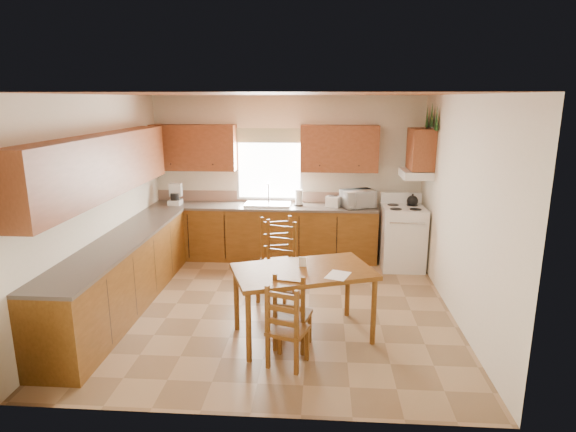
# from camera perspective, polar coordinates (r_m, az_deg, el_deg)

# --- Properties ---
(floor) EXTENTS (4.50, 4.50, 0.00)m
(floor) POSITION_cam_1_polar(r_m,az_deg,el_deg) (6.41, -1.55, -10.65)
(floor) COLOR #937550
(floor) RESTS_ON ground
(ceiling) EXTENTS (4.50, 4.50, 0.00)m
(ceiling) POSITION_cam_1_polar(r_m,az_deg,el_deg) (5.84, -1.73, 14.24)
(ceiling) COLOR brown
(ceiling) RESTS_ON floor
(wall_left) EXTENTS (4.50, 4.50, 0.00)m
(wall_left) POSITION_cam_1_polar(r_m,az_deg,el_deg) (6.59, -21.50, 1.42)
(wall_left) COLOR #ECE4CB
(wall_left) RESTS_ON floor
(wall_right) EXTENTS (4.50, 4.50, 0.00)m
(wall_right) POSITION_cam_1_polar(r_m,az_deg,el_deg) (6.18, 19.60, 0.81)
(wall_right) COLOR #ECE4CB
(wall_right) RESTS_ON floor
(wall_back) EXTENTS (4.50, 4.50, 0.00)m
(wall_back) POSITION_cam_1_polar(r_m,az_deg,el_deg) (8.18, -0.09, 4.64)
(wall_back) COLOR #ECE4CB
(wall_back) RESTS_ON floor
(wall_front) EXTENTS (4.50, 4.50, 0.00)m
(wall_front) POSITION_cam_1_polar(r_m,az_deg,el_deg) (3.83, -4.94, -6.17)
(wall_front) COLOR #ECE4CB
(wall_front) RESTS_ON floor
(lower_cab_back) EXTENTS (3.75, 0.60, 0.88)m
(lower_cab_back) POSITION_cam_1_polar(r_m,az_deg,el_deg) (8.13, -2.88, -2.02)
(lower_cab_back) COLOR brown
(lower_cab_back) RESTS_ON floor
(lower_cab_left) EXTENTS (0.60, 3.60, 0.88)m
(lower_cab_left) POSITION_cam_1_polar(r_m,az_deg,el_deg) (6.58, -18.98, -6.64)
(lower_cab_left) COLOR brown
(lower_cab_left) RESTS_ON floor
(counter_back) EXTENTS (3.75, 0.63, 0.04)m
(counter_back) POSITION_cam_1_polar(r_m,az_deg,el_deg) (8.01, -2.92, 1.14)
(counter_back) COLOR #544A42
(counter_back) RESTS_ON lower_cab_back
(counter_left) EXTENTS (0.63, 3.60, 0.04)m
(counter_left) POSITION_cam_1_polar(r_m,az_deg,el_deg) (6.44, -19.30, -2.80)
(counter_left) COLOR #544A42
(counter_left) RESTS_ON lower_cab_left
(backsplash) EXTENTS (3.75, 0.01, 0.18)m
(backsplash) POSITION_cam_1_polar(r_m,az_deg,el_deg) (8.27, -2.69, 2.33)
(backsplash) COLOR #906F5C
(backsplash) RESTS_ON counter_back
(upper_cab_back_left) EXTENTS (1.41, 0.33, 0.75)m
(upper_cab_back_left) POSITION_cam_1_polar(r_m,az_deg,el_deg) (8.21, -11.12, 7.97)
(upper_cab_back_left) COLOR brown
(upper_cab_back_left) RESTS_ON wall_back
(upper_cab_back_right) EXTENTS (1.25, 0.33, 0.75)m
(upper_cab_back_right) POSITION_cam_1_polar(r_m,az_deg,el_deg) (7.94, 6.10, 7.95)
(upper_cab_back_right) COLOR brown
(upper_cab_back_right) RESTS_ON wall_back
(upper_cab_left) EXTENTS (0.33, 3.60, 0.75)m
(upper_cab_left) POSITION_cam_1_polar(r_m,az_deg,el_deg) (6.30, -21.12, 5.59)
(upper_cab_left) COLOR brown
(upper_cab_left) RESTS_ON wall_left
(upper_cab_stove) EXTENTS (0.33, 0.62, 0.62)m
(upper_cab_stove) POSITION_cam_1_polar(r_m,az_deg,el_deg) (7.65, 15.46, 7.65)
(upper_cab_stove) COLOR brown
(upper_cab_stove) RESTS_ON wall_right
(range_hood) EXTENTS (0.44, 0.62, 0.12)m
(range_hood) POSITION_cam_1_polar(r_m,az_deg,el_deg) (7.68, 14.91, 4.85)
(range_hood) COLOR silver
(range_hood) RESTS_ON wall_right
(window_frame) EXTENTS (1.13, 0.02, 1.18)m
(window_frame) POSITION_cam_1_polar(r_m,az_deg,el_deg) (8.15, -2.22, 6.02)
(window_frame) COLOR silver
(window_frame) RESTS_ON wall_back
(window_pane) EXTENTS (1.05, 0.01, 1.10)m
(window_pane) POSITION_cam_1_polar(r_m,az_deg,el_deg) (8.15, -2.23, 6.01)
(window_pane) COLOR white
(window_pane) RESTS_ON wall_back
(window_valance) EXTENTS (1.19, 0.01, 0.24)m
(window_valance) POSITION_cam_1_polar(r_m,az_deg,el_deg) (8.07, -2.28, 9.51)
(window_valance) COLOR #5D7C49
(window_valance) RESTS_ON wall_back
(sink_basin) EXTENTS (0.75, 0.45, 0.04)m
(sink_basin) POSITION_cam_1_polar(r_m,az_deg,el_deg) (7.99, -2.39, 1.42)
(sink_basin) COLOR silver
(sink_basin) RESTS_ON counter_back
(pine_decal_a) EXTENTS (0.22, 0.22, 0.36)m
(pine_decal_a) POSITION_cam_1_polar(r_m,az_deg,el_deg) (7.33, 17.20, 11.06)
(pine_decal_a) COLOR #19431B
(pine_decal_a) RESTS_ON wall_right
(pine_decal_b) EXTENTS (0.22, 0.22, 0.36)m
(pine_decal_b) POSITION_cam_1_polar(r_m,az_deg,el_deg) (7.64, 16.69, 11.49)
(pine_decal_b) COLOR #19431B
(pine_decal_b) RESTS_ON wall_right
(pine_decal_c) EXTENTS (0.22, 0.22, 0.36)m
(pine_decal_c) POSITION_cam_1_polar(r_m,az_deg,el_deg) (7.95, 16.17, 11.30)
(pine_decal_c) COLOR #19431B
(pine_decal_c) RESTS_ON wall_right
(stove) EXTENTS (0.67, 0.69, 0.97)m
(stove) POSITION_cam_1_polar(r_m,az_deg,el_deg) (7.86, 13.39, -2.58)
(stove) COLOR silver
(stove) RESTS_ON floor
(coffeemaker) EXTENTS (0.29, 0.32, 0.37)m
(coffeemaker) POSITION_cam_1_polar(r_m,az_deg,el_deg) (8.24, -13.27, 2.59)
(coffeemaker) COLOR silver
(coffeemaker) RESTS_ON counter_back
(paper_towel) EXTENTS (0.14, 0.14, 0.27)m
(paper_towel) POSITION_cam_1_polar(r_m,az_deg,el_deg) (7.95, 1.28, 2.19)
(paper_towel) COLOR white
(paper_towel) RESTS_ON counter_back
(toaster) EXTENTS (0.26, 0.22, 0.18)m
(toaster) POSITION_cam_1_polar(r_m,az_deg,el_deg) (7.88, 5.37, 1.70)
(toaster) COLOR silver
(toaster) RESTS_ON counter_back
(microwave) EXTENTS (0.57, 0.50, 0.29)m
(microwave) POSITION_cam_1_polar(r_m,az_deg,el_deg) (7.91, 8.28, 2.05)
(microwave) COLOR silver
(microwave) RESTS_ON counter_back
(dining_table) EXTENTS (1.71, 1.32, 0.81)m
(dining_table) POSITION_cam_1_polar(r_m,az_deg,el_deg) (5.51, 1.78, -10.30)
(dining_table) COLOR brown
(dining_table) RESTS_ON floor
(chair_near_left) EXTENTS (0.44, 0.42, 0.87)m
(chair_near_left) POSITION_cam_1_polar(r_m,az_deg,el_deg) (5.29, 0.57, -11.02)
(chair_near_left) COLOR brown
(chair_near_left) RESTS_ON floor
(chair_near_right) EXTENTS (0.46, 0.45, 0.88)m
(chair_near_right) POSITION_cam_1_polar(r_m,az_deg,el_deg) (4.96, -0.02, -12.73)
(chair_near_right) COLOR brown
(chair_near_right) RESTS_ON floor
(chair_far_left) EXTENTS (0.55, 0.53, 1.05)m
(chair_far_left) POSITION_cam_1_polar(r_m,az_deg,el_deg) (6.42, -1.40, -5.57)
(chair_far_left) COLOR brown
(chair_far_left) RESTS_ON floor
(chair_far_right) EXTENTS (0.55, 0.53, 1.06)m
(chair_far_right) POSITION_cam_1_polar(r_m,az_deg,el_deg) (6.59, -1.11, -5.01)
(chair_far_right) COLOR brown
(chair_far_right) RESTS_ON floor
(table_paper) EXTENTS (0.31, 0.35, 0.00)m
(table_paper) POSITION_cam_1_polar(r_m,az_deg,el_deg) (5.21, 5.94, -7.00)
(table_paper) COLOR white
(table_paper) RESTS_ON dining_table
(table_card) EXTENTS (0.08, 0.02, 0.11)m
(table_card) POSITION_cam_1_polar(r_m,az_deg,el_deg) (5.43, 1.73, -5.44)
(table_card) COLOR white
(table_card) RESTS_ON dining_table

